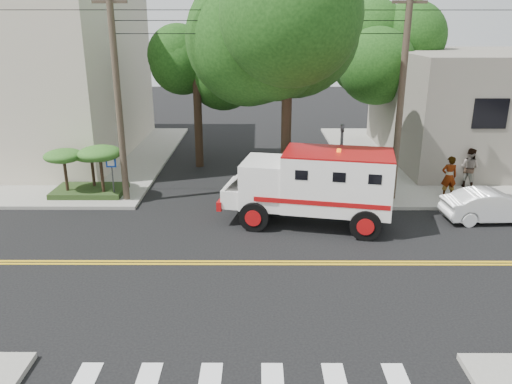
{
  "coord_description": "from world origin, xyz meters",
  "views": [
    {
      "loc": [
        0.26,
        -15.0,
        7.54
      ],
      "look_at": [
        0.2,
        2.68,
        1.6
      ],
      "focal_mm": 35.0,
      "sensor_mm": 36.0,
      "label": 1
    }
  ],
  "objects_px": {
    "armored_truck": "(315,183)",
    "parked_sedan": "(493,206)",
    "pedestrian_a": "(449,177)",
    "pedestrian_b": "(469,168)"
  },
  "relations": [
    {
      "from": "parked_sedan",
      "to": "pedestrian_a",
      "type": "distance_m",
      "value": 2.74
    },
    {
      "from": "parked_sedan",
      "to": "pedestrian_a",
      "type": "xyz_separation_m",
      "value": [
        -0.87,
        2.56,
        0.45
      ]
    },
    {
      "from": "parked_sedan",
      "to": "pedestrian_b",
      "type": "relative_size",
      "value": 2.07
    },
    {
      "from": "armored_truck",
      "to": "parked_sedan",
      "type": "height_order",
      "value": "armored_truck"
    },
    {
      "from": "parked_sedan",
      "to": "pedestrian_a",
      "type": "height_order",
      "value": "pedestrian_a"
    },
    {
      "from": "armored_truck",
      "to": "pedestrian_a",
      "type": "xyz_separation_m",
      "value": [
        6.33,
        2.89,
        -0.61
      ]
    },
    {
      "from": "pedestrian_b",
      "to": "pedestrian_a",
      "type": "bearing_deg",
      "value": 89.02
    },
    {
      "from": "armored_truck",
      "to": "pedestrian_a",
      "type": "relative_size",
      "value": 3.65
    },
    {
      "from": "pedestrian_a",
      "to": "pedestrian_b",
      "type": "height_order",
      "value": "pedestrian_b"
    },
    {
      "from": "parked_sedan",
      "to": "pedestrian_b",
      "type": "distance_m",
      "value": 4.12
    }
  ]
}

